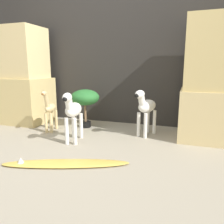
{
  "coord_description": "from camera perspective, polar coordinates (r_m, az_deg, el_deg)",
  "views": [
    {
      "loc": [
        1.07,
        -1.84,
        0.87
      ],
      "look_at": [
        0.22,
        0.64,
        0.33
      ],
      "focal_mm": 35.0,
      "sensor_mm": 36.0,
      "label": 1
    }
  ],
  "objects": [
    {
      "name": "ground_plane",
      "position": [
        2.3,
        -10.52,
        -10.76
      ],
      "size": [
        14.0,
        14.0,
        0.0
      ],
      "primitive_type": "plane",
      "color": "#9E937F"
    },
    {
      "name": "wall_back",
      "position": [
        3.47,
        0.99,
        15.42
      ],
      "size": [
        6.4,
        0.08,
        2.2
      ],
      "color": "#2D2B28",
      "rests_on": "ground_plane"
    },
    {
      "name": "rock_pillar_left",
      "position": [
        3.7,
        -21.41,
        7.75
      ],
      "size": [
        0.63,
        0.63,
        1.46
      ],
      "color": "#D1B775",
      "rests_on": "ground_plane"
    },
    {
      "name": "rock_pillar_right",
      "position": [
        2.84,
        24.04,
        7.0
      ],
      "size": [
        0.63,
        0.63,
        1.43
      ],
      "color": "#DBC184",
      "rests_on": "ground_plane"
    },
    {
      "name": "zebra_right",
      "position": [
        2.8,
        8.84,
        1.23
      ],
      "size": [
        0.26,
        0.47,
        0.6
      ],
      "color": "white",
      "rests_on": "ground_plane"
    },
    {
      "name": "zebra_left",
      "position": [
        2.56,
        -10.24,
        0.24
      ],
      "size": [
        0.22,
        0.47,
        0.6
      ],
      "color": "white",
      "rests_on": "ground_plane"
    },
    {
      "name": "giraffe_figurine",
      "position": [
        3.08,
        -15.9,
        0.65
      ],
      "size": [
        0.18,
        0.39,
        0.58
      ],
      "color": "#E0C184",
      "rests_on": "ground_plane"
    },
    {
      "name": "potted_palm_front",
      "position": [
        3.18,
        -7.06,
        3.46
      ],
      "size": [
        0.41,
        0.41,
        0.56
      ],
      "color": "black",
      "rests_on": "ground_plane"
    },
    {
      "name": "surfboard",
      "position": [
        2.07,
        -12.23,
        -12.98
      ],
      "size": [
        1.15,
        0.58,
        0.07
      ],
      "color": "gold",
      "rests_on": "ground_plane"
    }
  ]
}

